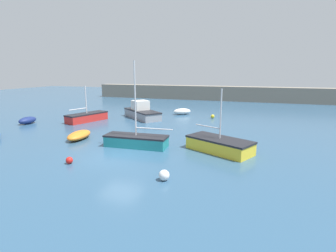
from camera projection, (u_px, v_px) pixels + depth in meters
name	position (u px, v px, depth m)	size (l,w,h in m)	color
ground_plane	(120.00, 157.00, 16.37)	(120.00, 120.00, 0.20)	#2D5170
harbor_breakwater	(212.00, 93.00, 47.23)	(44.50, 2.44, 2.51)	gray
sailboat_twin_hulled	(87.00, 117.00, 27.46)	(2.73, 4.73, 3.69)	red
sailboat_tall_mast	(136.00, 140.00, 18.27)	(4.88, 1.70, 5.88)	teal
sailboat_short_mast	(219.00, 145.00, 17.15)	(4.70, 3.59, 4.12)	yellow
dinghy_near_pier	(28.00, 120.00, 26.22)	(1.13, 2.08, 0.69)	navy
motorboat_grey_hull	(142.00, 112.00, 29.17)	(5.57, 5.07, 1.95)	gray
fishing_dinghy_green	(182.00, 111.00, 31.80)	(2.36, 2.09, 0.73)	white
rowboat_white_midwater	(79.00, 135.00, 20.33)	(1.67, 2.90, 0.63)	orange
mooring_buoy_white	(164.00, 175.00, 12.66)	(0.53, 0.53, 0.53)	white
mooring_buoy_orange	(140.00, 110.00, 33.97)	(0.42, 0.42, 0.42)	orange
mooring_buoy_yellow	(213.00, 116.00, 29.31)	(0.41, 0.41, 0.41)	yellow
mooring_buoy_red	(69.00, 160.00, 14.96)	(0.40, 0.40, 0.40)	red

